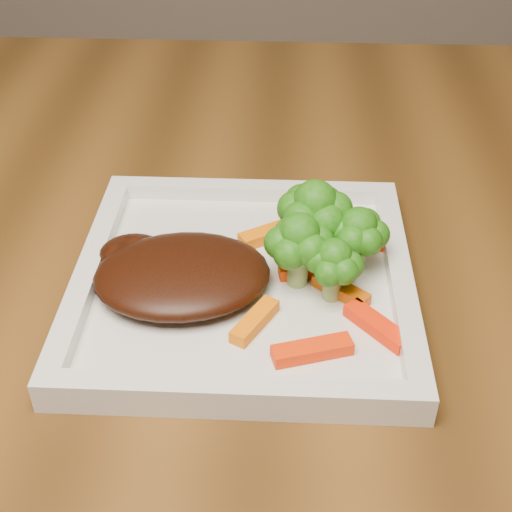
{
  "coord_description": "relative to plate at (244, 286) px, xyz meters",
  "views": [
    {
      "loc": [
        -0.17,
        -0.71,
        1.13
      ],
      "look_at": [
        -0.19,
        -0.26,
        0.79
      ],
      "focal_mm": 50.0,
      "sensor_mm": 36.0,
      "label": 1
    }
  ],
  "objects": [
    {
      "name": "carrot_2",
      "position": [
        0.01,
        -0.05,
        0.01
      ],
      "size": [
        0.04,
        0.05,
        0.01
      ],
      "primitive_type": "cube",
      "rotation": [
        0.0,
        0.0,
        1.06
      ],
      "color": "orange",
      "rests_on": "plate"
    },
    {
      "name": "steak",
      "position": [
        -0.05,
        -0.01,
        0.02
      ],
      "size": [
        0.15,
        0.13,
        0.03
      ],
      "primitive_type": "ellipsoid",
      "rotation": [
        0.0,
        0.0,
        0.13
      ],
      "color": "black",
      "rests_on": "plate"
    },
    {
      "name": "carrot_3",
      "position": [
        0.1,
        0.05,
        0.01
      ],
      "size": [
        0.06,
        0.02,
        0.01
      ],
      "primitive_type": "cube",
      "rotation": [
        0.0,
        0.0,
        -0.16
      ],
      "color": "#FE3704",
      "rests_on": "plate"
    },
    {
      "name": "carrot_6",
      "position": [
        0.05,
        0.01,
        0.01
      ],
      "size": [
        0.05,
        0.02,
        0.01
      ],
      "primitive_type": "cube",
      "rotation": [
        0.0,
        0.0,
        0.18
      ],
      "color": "#F63D04",
      "rests_on": "plate"
    },
    {
      "name": "carrot_4",
      "position": [
        0.02,
        0.06,
        0.01
      ],
      "size": [
        0.06,
        0.04,
        0.01
      ],
      "primitive_type": "cube",
      "rotation": [
        0.0,
        0.0,
        0.56
      ],
      "color": "orange",
      "rests_on": "plate"
    },
    {
      "name": "carrot_5",
      "position": [
        0.08,
        -0.02,
        0.01
      ],
      "size": [
        0.05,
        0.04,
        0.01
      ],
      "primitive_type": "cube",
      "rotation": [
        0.0,
        0.0,
        -0.68
      ],
      "color": "#D45103",
      "rests_on": "plate"
    },
    {
      "name": "carrot_1",
      "position": [
        0.1,
        -0.06,
        0.01
      ],
      "size": [
        0.05,
        0.05,
        0.01
      ],
      "primitive_type": "cube",
      "rotation": [
        0.0,
        0.0,
        -0.85
      ],
      "color": "#FF2604",
      "rests_on": "plate"
    },
    {
      "name": "broccoli_0",
      "position": [
        0.06,
        0.03,
        0.04
      ],
      "size": [
        0.09,
        0.09,
        0.07
      ],
      "primitive_type": null,
      "rotation": [
        0.0,
        0.0,
        0.36
      ],
      "color": "#2F7313",
      "rests_on": "plate"
    },
    {
      "name": "plate",
      "position": [
        0.0,
        0.0,
        0.0
      ],
      "size": [
        0.27,
        0.27,
        0.01
      ],
      "primitive_type": "cube",
      "color": "white",
      "rests_on": "dining_table"
    },
    {
      "name": "broccoli_1",
      "position": [
        0.09,
        0.02,
        0.04
      ],
      "size": [
        0.06,
        0.06,
        0.06
      ],
      "primitive_type": null,
      "rotation": [
        0.0,
        0.0,
        -0.12
      ],
      "color": "#366811",
      "rests_on": "plate"
    },
    {
      "name": "broccoli_2",
      "position": [
        0.07,
        -0.02,
        0.04
      ],
      "size": [
        0.05,
        0.05,
        0.06
      ],
      "primitive_type": null,
      "rotation": [
        0.0,
        0.0,
        -0.04
      ],
      "color": "#367513",
      "rests_on": "plate"
    },
    {
      "name": "broccoli_3",
      "position": [
        0.04,
        -0.0,
        0.04
      ],
      "size": [
        0.08,
        0.08,
        0.06
      ],
      "primitive_type": null,
      "rotation": [
        0.0,
        0.0,
        -0.4
      ],
      "color": "#1F7213",
      "rests_on": "plate"
    },
    {
      "name": "carrot_0",
      "position": [
        0.05,
        -0.08,
        0.01
      ],
      "size": [
        0.06,
        0.03,
        0.01
      ],
      "primitive_type": "cube",
      "rotation": [
        0.0,
        0.0,
        0.3
      ],
      "color": "#F92F04",
      "rests_on": "plate"
    }
  ]
}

